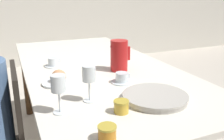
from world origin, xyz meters
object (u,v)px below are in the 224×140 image
Objects in this scene: teacup_near_person at (122,78)px; wine_glass_water at (89,75)px; jam_jar_red at (107,132)px; jam_jar_amber at (121,106)px; teacup_across at (53,63)px; wine_glass_juice at (58,86)px; serving_tray at (155,97)px; bread_plate at (59,79)px; red_pitcher at (119,55)px.

wine_glass_water is at bearing -145.59° from teacup_near_person.
jam_jar_amber is at bearing 52.03° from jam_jar_red.
teacup_across reaches higher than jam_jar_amber.
wine_glass_water is at bearing 23.29° from wine_glass_juice.
jam_jar_red is at bearing -146.09° from serving_tray.
bread_plate is at bearing 110.73° from jam_jar_amber.
wine_glass_juice is at bearing -149.58° from teacup_near_person.
wine_glass_juice is 0.75m from teacup_across.
teacup_near_person is at bearing 34.41° from wine_glass_water.
serving_tray is at bearing -20.48° from wine_glass_water.
wine_glass_juice is at bearing -97.99° from teacup_across.
bread_plate is (-0.09, 0.30, -0.11)m from wine_glass_water.
wine_glass_water reaches higher than jam_jar_red.
wine_glass_water reaches higher than teacup_near_person.
jam_jar_amber is (0.14, -0.84, 0.01)m from teacup_across.
wine_glass_juice is at bearing 157.70° from jam_jar_amber.
red_pitcher is at bearing 69.52° from teacup_near_person.
bread_plate is at bearing 159.27° from teacup_near_person.
serving_tray is at bearing 33.91° from jam_jar_red.
wine_glass_juice is 2.53× the size of jam_jar_amber.
jam_jar_red is at bearing -86.27° from bread_plate.
bread_plate reaches higher than jam_jar_red.
serving_tray is at bearing -94.12° from red_pitcher.
wine_glass_water is 1.44× the size of teacup_across.
teacup_near_person and teacup_across have the same top height.
jam_jar_red is (-0.14, -0.17, 0.00)m from jam_jar_amber.
jam_jar_amber is (-0.21, -0.06, 0.02)m from serving_tray.
wine_glass_water reaches higher than bread_plate.
wine_glass_juice reaches higher than serving_tray.
wine_glass_water is 0.34m from serving_tray.
serving_tray is (0.30, -0.11, -0.12)m from wine_glass_water.
wine_glass_water is 2.60× the size of jam_jar_amber.
red_pitcher reaches higher than wine_glass_water.
jam_jar_red reaches higher than serving_tray.
teacup_near_person is (-0.08, -0.22, -0.08)m from red_pitcher.
wine_glass_juice is 1.41× the size of teacup_near_person.
wine_glass_juice is 0.28m from jam_jar_amber.
serving_tray is at bearing 15.39° from jam_jar_amber.
bread_plate is 2.87× the size of jam_jar_amber.
bread_plate is 2.87× the size of jam_jar_red.
bread_plate is at bearing -95.27° from teacup_across.
teacup_across is at bearing 84.73° from bread_plate.
red_pitcher is at bearing 43.30° from wine_glass_juice.
red_pitcher is at bearing 62.73° from jam_jar_red.
jam_jar_amber is at bearing -61.96° from wine_glass_water.
bread_plate is 0.50m from jam_jar_amber.
wine_glass_water is 0.33m from bread_plate.
teacup_across is at bearing 90.48° from jam_jar_red.
wine_glass_juice reaches higher than jam_jar_red.
wine_glass_water reaches higher than jam_jar_amber.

